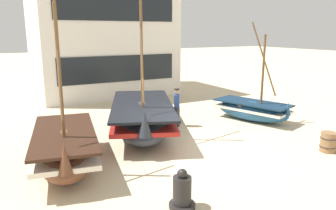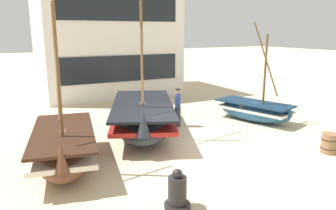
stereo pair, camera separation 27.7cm
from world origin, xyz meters
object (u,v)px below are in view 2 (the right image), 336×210
(fisherman_by_hull, at_px, (178,108))
(fishing_boat_near_left, at_px, (254,110))
(fishing_boat_centre_large, at_px, (143,117))
(wooden_barrel, at_px, (329,143))
(fishing_boat_far_right, at_px, (64,147))
(capstan_winch, at_px, (177,192))
(harbor_building_main, at_px, (104,38))

(fisherman_by_hull, bearing_deg, fishing_boat_near_left, -13.28)
(fishing_boat_centre_large, relative_size, wooden_barrel, 9.63)
(fishing_boat_centre_large, xyz_separation_m, fisherman_by_hull, (1.78, 0.27, 0.13))
(fishing_boat_far_right, bearing_deg, capstan_winch, -62.56)
(capstan_winch, xyz_separation_m, wooden_barrel, (6.34, 0.71, -0.04))
(capstan_winch, height_order, wooden_barrel, capstan_winch)
(fisherman_by_hull, relative_size, capstan_winch, 1.72)
(fishing_boat_far_right, distance_m, capstan_winch, 4.19)
(wooden_barrel, relative_size, harbor_building_main, 0.08)
(fisherman_by_hull, distance_m, harbor_building_main, 10.06)
(capstan_winch, bearing_deg, wooden_barrel, 6.38)
(harbor_building_main, bearing_deg, fishing_boat_far_right, -112.50)
(fishing_boat_centre_large, distance_m, fisherman_by_hull, 1.80)
(fishing_boat_centre_large, bearing_deg, fishing_boat_far_right, -150.41)
(fishing_boat_far_right, bearing_deg, fisherman_by_hull, 23.08)
(fisherman_by_hull, bearing_deg, harbor_building_main, 91.83)
(fishing_boat_near_left, distance_m, fishing_boat_centre_large, 5.41)
(fishing_boat_centre_large, height_order, wooden_barrel, fishing_boat_centre_large)
(fishing_boat_near_left, distance_m, wooden_barrel, 4.41)
(harbor_building_main, bearing_deg, wooden_barrel, -77.31)
(fishing_boat_far_right, xyz_separation_m, wooden_barrel, (8.27, -3.00, -0.29))
(wooden_barrel, bearing_deg, harbor_building_main, 102.69)
(fisherman_by_hull, xyz_separation_m, harbor_building_main, (-0.31, 9.65, 2.84))
(fishing_boat_near_left, bearing_deg, wooden_barrel, -97.29)
(fishing_boat_near_left, height_order, capstan_winch, fishing_boat_near_left)
(fishing_boat_near_left, bearing_deg, capstan_winch, -143.62)
(fishing_boat_near_left, xyz_separation_m, capstan_winch, (-6.90, -5.08, -0.11))
(fishing_boat_centre_large, relative_size, fishing_boat_far_right, 1.22)
(fishing_boat_centre_large, distance_m, capstan_winch, 5.88)
(fishing_boat_near_left, bearing_deg, harbor_building_main, 110.43)
(fishing_boat_near_left, bearing_deg, fishing_boat_far_right, -171.13)
(fishing_boat_centre_large, height_order, capstan_winch, fishing_boat_centre_large)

